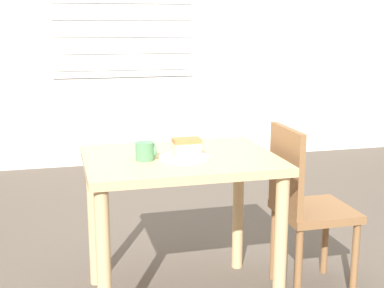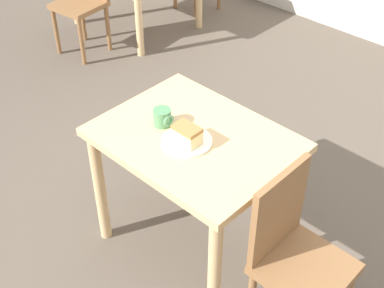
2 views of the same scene
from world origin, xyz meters
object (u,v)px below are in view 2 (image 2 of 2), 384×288
object	(u,v)px
dining_table_near	(195,158)
plate	(187,141)
cake_slice	(187,134)
coffee_mug	(163,117)
chair_near_window	(294,254)

from	to	relation	value
dining_table_near	plate	distance (m)	0.15
plate	cake_slice	bearing A→B (deg)	-44.46
cake_slice	coffee_mug	world-z (taller)	cake_slice
dining_table_near	coffee_mug	world-z (taller)	coffee_mug
dining_table_near	plate	size ratio (longest dim) A/B	3.84
cake_slice	dining_table_near	bearing A→B (deg)	102.94
dining_table_near	plate	bearing A→B (deg)	-84.46
dining_table_near	coffee_mug	bearing A→B (deg)	-167.28
chair_near_window	plate	xyz separation A→B (m)	(-0.62, -0.01, 0.28)
plate	cake_slice	xyz separation A→B (m)	(0.01, -0.01, 0.05)
plate	cake_slice	size ratio (longest dim) A/B	1.85
dining_table_near	chair_near_window	bearing A→B (deg)	-4.15
chair_near_window	plate	world-z (taller)	chair_near_window
dining_table_near	chair_near_window	xyz separation A→B (m)	(0.62, -0.05, -0.14)
dining_table_near	cake_slice	xyz separation A→B (m)	(0.02, -0.07, 0.18)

